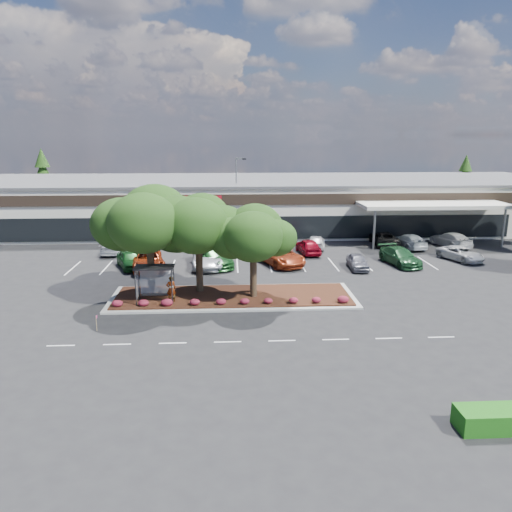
{
  "coord_description": "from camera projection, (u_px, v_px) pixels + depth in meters",
  "views": [
    {
      "loc": [
        -2.24,
        -31.23,
        11.8
      ],
      "look_at": [
        -0.16,
        6.52,
        2.6
      ],
      "focal_mm": 35.0,
      "sensor_mm": 36.0,
      "label": 1
    }
  ],
  "objects": [
    {
      "name": "car_11",
      "position": [
        219.0,
        246.0,
        51.03
      ],
      "size": [
        3.2,
        5.29,
        1.43
      ],
      "primitive_type": "imported",
      "rotation": [
        0.0,
        0.0,
        3.4
      ],
      "color": "black",
      "rests_on": "ground"
    },
    {
      "name": "conifer_north_east",
      "position": [
        464.0,
        184.0,
        76.65
      ],
      "size": [
        3.96,
        3.96,
        9.0
      ],
      "primitive_type": "cone",
      "color": "#17330B",
      "rests_on": "ground"
    },
    {
      "name": "car_10",
      "position": [
        147.0,
        241.0,
        53.54
      ],
      "size": [
        2.33,
        4.19,
        1.35
      ],
      "primitive_type": "imported",
      "rotation": [
        0.0,
        0.0,
        3.34
      ],
      "color": "silver",
      "rests_on": "ground"
    },
    {
      "name": "lane_markings",
      "position": [
        254.0,
        274.0,
        43.31
      ],
      "size": [
        33.12,
        20.06,
        0.01
      ],
      "color": "silver",
      "rests_on": "ground"
    },
    {
      "name": "car_16",
      "position": [
        409.0,
        241.0,
        53.31
      ],
      "size": [
        2.93,
        5.43,
        1.5
      ],
      "primitive_type": "imported",
      "rotation": [
        0.0,
        0.0,
        3.31
      ],
      "color": "#A9B1B6",
      "rests_on": "ground"
    },
    {
      "name": "car_8",
      "position": [
        460.0,
        254.0,
        48.06
      ],
      "size": [
        3.84,
        5.25,
        1.33
      ],
      "primitive_type": "imported",
      "rotation": [
        0.0,
        0.0,
        0.39
      ],
      "color": "silver",
      "rests_on": "ground"
    },
    {
      "name": "car_1",
      "position": [
        148.0,
        260.0,
        44.81
      ],
      "size": [
        4.01,
        6.49,
        1.68
      ],
      "primitive_type": "imported",
      "rotation": [
        0.0,
        0.0,
        0.22
      ],
      "color": "#982B0C",
      "rests_on": "ground"
    },
    {
      "name": "car_15",
      "position": [
        384.0,
        238.0,
        54.75
      ],
      "size": [
        2.79,
        5.49,
        1.49
      ],
      "primitive_type": "imported",
      "rotation": [
        0.0,
        0.0,
        3.08
      ],
      "color": "black",
      "rests_on": "ground"
    },
    {
      "name": "car_12",
      "position": [
        263.0,
        246.0,
        50.84
      ],
      "size": [
        1.83,
        4.82,
        1.57
      ],
      "primitive_type": "imported",
      "rotation": [
        0.0,
        0.0,
        3.18
      ],
      "color": "#B2B7BE",
      "rests_on": "ground"
    },
    {
      "name": "car_9",
      "position": [
        114.0,
        247.0,
        50.86
      ],
      "size": [
        2.09,
        4.82,
        1.38
      ],
      "primitive_type": "imported",
      "rotation": [
        0.0,
        0.0,
        3.11
      ],
      "color": "#B6BBC2",
      "rests_on": "ground"
    },
    {
      "name": "ground",
      "position": [
        264.0,
        317.0,
        33.21
      ],
      "size": [
        160.0,
        160.0,
        0.0
      ],
      "primitive_type": "plane",
      "color": "black",
      "rests_on": "ground"
    },
    {
      "name": "car_13",
      "position": [
        308.0,
        246.0,
        50.69
      ],
      "size": [
        2.32,
        4.72,
        1.55
      ],
      "primitive_type": "imported",
      "rotation": [
        0.0,
        0.0,
        3.25
      ],
      "color": "maroon",
      "rests_on": "ground"
    },
    {
      "name": "island_tree_mid",
      "position": [
        199.0,
        244.0,
        37.08
      ],
      "size": [
        6.6,
        6.6,
        7.32
      ],
      "primitive_type": null,
      "color": "#17330B",
      "rests_on": "landscape_island"
    },
    {
      "name": "car_14",
      "position": [
        316.0,
        242.0,
        53.14
      ],
      "size": [
        2.7,
        4.87,
        1.33
      ],
      "primitive_type": "imported",
      "rotation": [
        0.0,
        0.0,
        2.95
      ],
      "color": "#B3B3B3",
      "rests_on": "ground"
    },
    {
      "name": "car_2",
      "position": [
        213.0,
        257.0,
        45.94
      ],
      "size": [
        4.51,
        6.33,
        1.7
      ],
      "primitive_type": "imported",
      "rotation": [
        0.0,
        0.0,
        0.41
      ],
      "color": "#1A501E",
      "rests_on": "ground"
    },
    {
      "name": "island_tree_east",
      "position": [
        253.0,
        253.0,
        35.94
      ],
      "size": [
        5.8,
        5.8,
        6.5
      ],
      "primitive_type": null,
      "color": "#17330B",
      "rests_on": "landscape_island"
    },
    {
      "name": "island_tree_west",
      "position": [
        150.0,
        243.0,
        36.15
      ],
      "size": [
        7.2,
        7.2,
        7.89
      ],
      "primitive_type": null,
      "color": "#17330B",
      "rests_on": "landscape_island"
    },
    {
      "name": "bus_shelter",
      "position": [
        155.0,
        273.0,
        35.12
      ],
      "size": [
        2.75,
        1.55,
        2.59
      ],
      "color": "black",
      "rests_on": "landscape_island"
    },
    {
      "name": "car_3",
      "position": [
        207.0,
        258.0,
        45.57
      ],
      "size": [
        3.05,
        6.01,
        1.63
      ],
      "primitive_type": "imported",
      "rotation": [
        0.0,
        0.0,
        0.06
      ],
      "color": "silver",
      "rests_on": "ground"
    },
    {
      "name": "car_5",
      "position": [
        358.0,
        262.0,
        44.97
      ],
      "size": [
        1.76,
        4.01,
        1.34
      ],
      "primitive_type": "imported",
      "rotation": [
        0.0,
        0.0,
        -0.05
      ],
      "color": "slate",
      "rests_on": "ground"
    },
    {
      "name": "landscape_island",
      "position": [
        233.0,
        297.0,
        36.95
      ],
      "size": [
        18.0,
        6.0,
        0.26
      ],
      "color": "#A7A8A2",
      "rests_on": "ground"
    },
    {
      "name": "car_17",
      "position": [
        450.0,
        240.0,
        53.9
      ],
      "size": [
        3.52,
        5.78,
        1.57
      ],
      "primitive_type": "imported",
      "rotation": [
        0.0,
        0.0,
        3.4
      ],
      "color": "silver",
      "rests_on": "ground"
    },
    {
      "name": "car_7",
      "position": [
        400.0,
        256.0,
        46.43
      ],
      "size": [
        3.2,
        5.67,
        1.55
      ],
      "primitive_type": "imported",
      "rotation": [
        0.0,
        0.0,
        0.2
      ],
      "color": "#1C4825",
      "rests_on": "ground"
    },
    {
      "name": "retail_store",
      "position": [
        246.0,
        203.0,
        65.36
      ],
      "size": [
        80.4,
        25.2,
        6.25
      ],
      "color": "beige",
      "rests_on": "ground"
    },
    {
      "name": "car_0",
      "position": [
        130.0,
        260.0,
        45.23
      ],
      "size": [
        3.44,
        4.94,
        1.56
      ],
      "primitive_type": "imported",
      "rotation": [
        0.0,
        0.0,
        0.39
      ],
      "color": "#114116",
      "rests_on": "ground"
    },
    {
      "name": "survey_stake",
      "position": [
        96.0,
        321.0,
        30.69
      ],
      "size": [
        0.08,
        0.14,
        1.02
      ],
      "color": "#997F50",
      "rests_on": "ground"
    },
    {
      "name": "car_4",
      "position": [
        280.0,
        256.0,
        46.47
      ],
      "size": [
        4.86,
        6.75,
        1.71
      ],
      "primitive_type": "imported",
      "rotation": [
        0.0,
        0.0,
        0.37
      ],
      "color": "#9B3516",
      "rests_on": "ground"
    },
    {
      "name": "light_pole",
      "position": [
        237.0,
        201.0,
        59.35
      ],
      "size": [
        1.43,
        0.55,
        9.27
      ],
      "rotation": [
        0.0,
        0.0,
        0.13
      ],
      "color": "#A7A8A2",
      "rests_on": "ground"
    },
    {
      "name": "conifer_north_west",
      "position": [
        44.0,
        181.0,
        75.04
      ],
      "size": [
        4.4,
        4.4,
        10.0
      ],
      "primitive_type": "cone",
      "color": "#17330B",
      "rests_on": "ground"
    },
    {
      "name": "person_waiting",
      "position": [
        171.0,
        289.0,
        35.25
      ],
      "size": [
        0.78,
        0.63,
        1.87
      ],
      "primitive_type": "imported",
      "rotation": [
        0.0,
        0.0,
        3.45
      ],
      "color": "#594C47",
      "rests_on": "landscape_island"
    },
    {
      "name": "shrub_row",
      "position": [
        233.0,
        301.0,
        34.82
      ],
      "size": [
        17.0,
        0.8,
        0.5
      ],
      "primitive_type": null,
      "color": "maroon",
      "rests_on": "landscape_island"
    }
  ]
}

